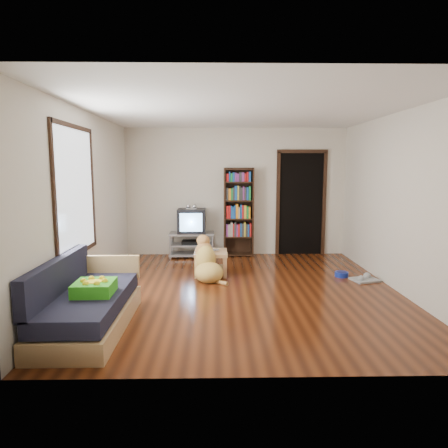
{
  "coord_description": "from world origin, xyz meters",
  "views": [
    {
      "loc": [
        -0.41,
        -5.72,
        1.8
      ],
      "look_at": [
        -0.28,
        0.64,
        0.9
      ],
      "focal_mm": 32.0,
      "sensor_mm": 36.0,
      "label": 1
    }
  ],
  "objects_px": {
    "laptop": "(211,251)",
    "dog": "(207,263)",
    "coffee_table": "(211,258)",
    "green_cushion": "(94,288)",
    "tv_stand": "(192,244)",
    "sofa": "(86,306)",
    "dog_bowl": "(342,274)",
    "crt_tv": "(192,220)",
    "grey_rag": "(365,280)",
    "bookshelf": "(239,207)"
  },
  "relations": [
    {
      "from": "green_cushion",
      "to": "crt_tv",
      "type": "relative_size",
      "value": 0.72
    },
    {
      "from": "tv_stand",
      "to": "crt_tv",
      "type": "bearing_deg",
      "value": 90.0
    },
    {
      "from": "laptop",
      "to": "sofa",
      "type": "height_order",
      "value": "sofa"
    },
    {
      "from": "grey_rag",
      "to": "sofa",
      "type": "height_order",
      "value": "sofa"
    },
    {
      "from": "grey_rag",
      "to": "coffee_table",
      "type": "height_order",
      "value": "coffee_table"
    },
    {
      "from": "green_cushion",
      "to": "crt_tv",
      "type": "distance_m",
      "value": 3.83
    },
    {
      "from": "dog_bowl",
      "to": "dog",
      "type": "distance_m",
      "value": 2.26
    },
    {
      "from": "dog_bowl",
      "to": "grey_rag",
      "type": "xyz_separation_m",
      "value": [
        0.3,
        -0.25,
        -0.03
      ]
    },
    {
      "from": "dog_bowl",
      "to": "grey_rag",
      "type": "height_order",
      "value": "dog_bowl"
    },
    {
      "from": "laptop",
      "to": "dog",
      "type": "xyz_separation_m",
      "value": [
        -0.06,
        -0.28,
        -0.14
      ]
    },
    {
      "from": "dog_bowl",
      "to": "coffee_table",
      "type": "relative_size",
      "value": 0.4
    },
    {
      "from": "sofa",
      "to": "coffee_table",
      "type": "bearing_deg",
      "value": 58.83
    },
    {
      "from": "dog",
      "to": "grey_rag",
      "type": "bearing_deg",
      "value": -3.13
    },
    {
      "from": "grey_rag",
      "to": "tv_stand",
      "type": "height_order",
      "value": "tv_stand"
    },
    {
      "from": "coffee_table",
      "to": "laptop",
      "type": "bearing_deg",
      "value": -90.0
    },
    {
      "from": "tv_stand",
      "to": "coffee_table",
      "type": "distance_m",
      "value": 1.42
    },
    {
      "from": "grey_rag",
      "to": "tv_stand",
      "type": "bearing_deg",
      "value": 147.96
    },
    {
      "from": "bookshelf",
      "to": "dog",
      "type": "height_order",
      "value": "bookshelf"
    },
    {
      "from": "dog",
      "to": "crt_tv",
      "type": "bearing_deg",
      "value": 101.32
    },
    {
      "from": "sofa",
      "to": "dog_bowl",
      "type": "bearing_deg",
      "value": 30.32
    },
    {
      "from": "crt_tv",
      "to": "laptop",
      "type": "bearing_deg",
      "value": -74.11
    },
    {
      "from": "dog_bowl",
      "to": "coffee_table",
      "type": "distance_m",
      "value": 2.2
    },
    {
      "from": "laptop",
      "to": "dog",
      "type": "relative_size",
      "value": 0.36
    },
    {
      "from": "tv_stand",
      "to": "bookshelf",
      "type": "bearing_deg",
      "value": 5.63
    },
    {
      "from": "dog_bowl",
      "to": "sofa",
      "type": "relative_size",
      "value": 0.12
    },
    {
      "from": "dog_bowl",
      "to": "dog",
      "type": "xyz_separation_m",
      "value": [
        -2.24,
        -0.11,
        0.23
      ]
    },
    {
      "from": "crt_tv",
      "to": "coffee_table",
      "type": "xyz_separation_m",
      "value": [
        0.4,
        -1.38,
        -0.46
      ]
    },
    {
      "from": "laptop",
      "to": "sofa",
      "type": "bearing_deg",
      "value": -141.65
    },
    {
      "from": "laptop",
      "to": "tv_stand",
      "type": "xyz_separation_m",
      "value": [
        -0.4,
        1.39,
        -0.14
      ]
    },
    {
      "from": "green_cushion",
      "to": "sofa",
      "type": "distance_m",
      "value": 0.27
    },
    {
      "from": "sofa",
      "to": "bookshelf",
      "type": "bearing_deg",
      "value": 62.68
    },
    {
      "from": "tv_stand",
      "to": "grey_rag",
      "type": "bearing_deg",
      "value": -32.04
    },
    {
      "from": "coffee_table",
      "to": "dog",
      "type": "distance_m",
      "value": 0.31
    },
    {
      "from": "grey_rag",
      "to": "crt_tv",
      "type": "height_order",
      "value": "crt_tv"
    },
    {
      "from": "laptop",
      "to": "crt_tv",
      "type": "bearing_deg",
      "value": 85.76
    },
    {
      "from": "laptop",
      "to": "grey_rag",
      "type": "distance_m",
      "value": 2.54
    },
    {
      "from": "laptop",
      "to": "bookshelf",
      "type": "bearing_deg",
      "value": 49.54
    },
    {
      "from": "tv_stand",
      "to": "dog",
      "type": "distance_m",
      "value": 1.7
    },
    {
      "from": "green_cushion",
      "to": "bookshelf",
      "type": "relative_size",
      "value": 0.23
    },
    {
      "from": "crt_tv",
      "to": "coffee_table",
      "type": "relative_size",
      "value": 1.05
    },
    {
      "from": "crt_tv",
      "to": "sofa",
      "type": "bearing_deg",
      "value": -104.93
    },
    {
      "from": "sofa",
      "to": "dog",
      "type": "xyz_separation_m",
      "value": [
        1.31,
        1.97,
        0.01
      ]
    },
    {
      "from": "laptop",
      "to": "sofa",
      "type": "relative_size",
      "value": 0.16
    },
    {
      "from": "coffee_table",
      "to": "green_cushion",
      "type": "bearing_deg",
      "value": -118.1
    },
    {
      "from": "grey_rag",
      "to": "dog",
      "type": "height_order",
      "value": "dog"
    },
    {
      "from": "green_cushion",
      "to": "sofa",
      "type": "xyz_separation_m",
      "value": [
        -0.12,
        0.07,
        -0.23
      ]
    },
    {
      "from": "green_cushion",
      "to": "dog_bowl",
      "type": "height_order",
      "value": "green_cushion"
    },
    {
      "from": "grey_rag",
      "to": "bookshelf",
      "type": "bearing_deg",
      "value": 135.51
    },
    {
      "from": "grey_rag",
      "to": "bookshelf",
      "type": "xyz_separation_m",
      "value": [
        -1.93,
        1.9,
        0.99
      ]
    },
    {
      "from": "sofa",
      "to": "green_cushion",
      "type": "bearing_deg",
      "value": -29.74
    }
  ]
}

